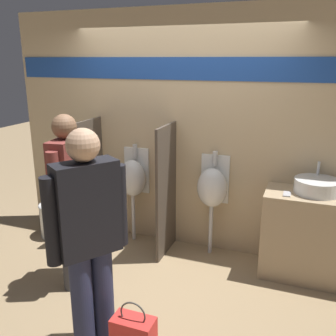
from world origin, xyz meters
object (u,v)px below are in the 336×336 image
(cell_phone, at_px, (287,194))
(sink_basin, at_px, (317,186))
(person_in_vest, at_px, (70,195))
(urinal_near_counter, at_px, (133,178))
(person_with_lanyard, at_px, (89,237))
(toilet, at_px, (58,212))
(urinal_far, at_px, (212,188))

(cell_phone, bearing_deg, sink_basin, 29.57)
(cell_phone, bearing_deg, person_in_vest, -155.81)
(urinal_near_counter, relative_size, person_in_vest, 0.70)
(person_with_lanyard, bearing_deg, person_in_vest, 77.53)
(toilet, height_order, person_with_lanyard, person_with_lanyard)
(cell_phone, relative_size, urinal_near_counter, 0.12)
(person_with_lanyard, bearing_deg, cell_phone, -3.61)
(person_with_lanyard, bearing_deg, toilet, 77.94)
(sink_basin, height_order, cell_phone, sink_basin)
(sink_basin, xyz_separation_m, urinal_far, (-1.06, 0.07, -0.17))
(sink_basin, xyz_separation_m, person_in_vest, (-2.16, -1.00, -0.03))
(cell_phone, relative_size, urinal_far, 0.12)
(cell_phone, distance_m, person_with_lanyard, 2.00)
(person_in_vest, relative_size, person_with_lanyard, 0.98)
(person_in_vest, bearing_deg, sink_basin, -72.72)
(sink_basin, relative_size, cell_phone, 3.10)
(toilet, distance_m, person_in_vest, 1.38)
(sink_basin, distance_m, urinal_far, 1.08)
(urinal_near_counter, bearing_deg, urinal_far, 0.00)
(person_with_lanyard, bearing_deg, urinal_far, 20.85)
(sink_basin, height_order, urinal_far, urinal_far)
(toilet, relative_size, person_in_vest, 0.51)
(toilet, bearing_deg, urinal_far, 5.61)
(urinal_far, bearing_deg, cell_phone, -15.78)
(sink_basin, height_order, person_with_lanyard, person_with_lanyard)
(toilet, bearing_deg, sink_basin, 2.22)
(cell_phone, distance_m, person_in_vest, 2.08)
(cell_phone, distance_m, urinal_near_counter, 1.78)
(urinal_near_counter, xyz_separation_m, toilet, (-0.97, -0.19, -0.50))
(sink_basin, xyz_separation_m, person_with_lanyard, (-1.51, -1.72, -0.01))
(toilet, bearing_deg, cell_phone, -0.71)
(sink_basin, bearing_deg, cell_phone, -150.43)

